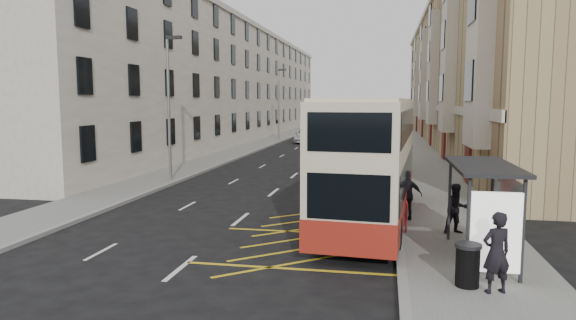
% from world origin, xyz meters
% --- Properties ---
extents(ground, '(200.00, 200.00, 0.00)m').
position_xyz_m(ground, '(0.00, 0.00, 0.00)').
color(ground, black).
rests_on(ground, ground).
extents(pavement_right, '(4.00, 120.00, 0.15)m').
position_xyz_m(pavement_right, '(8.00, 30.00, 0.07)').
color(pavement_right, slate).
rests_on(pavement_right, ground).
extents(pavement_left, '(3.00, 120.00, 0.15)m').
position_xyz_m(pavement_left, '(-7.50, 30.00, 0.07)').
color(pavement_left, slate).
rests_on(pavement_left, ground).
extents(kerb_right, '(0.25, 120.00, 0.15)m').
position_xyz_m(kerb_right, '(6.00, 30.00, 0.07)').
color(kerb_right, gray).
rests_on(kerb_right, ground).
extents(kerb_left, '(0.25, 120.00, 0.15)m').
position_xyz_m(kerb_left, '(-6.00, 30.00, 0.07)').
color(kerb_left, gray).
rests_on(kerb_left, ground).
extents(road_markings, '(10.00, 110.00, 0.01)m').
position_xyz_m(road_markings, '(0.00, 45.00, 0.01)').
color(road_markings, silver).
rests_on(road_markings, ground).
extents(terrace_right, '(10.75, 79.00, 15.25)m').
position_xyz_m(terrace_right, '(14.88, 45.38, 7.52)').
color(terrace_right, tan).
rests_on(terrace_right, ground).
extents(terrace_left, '(9.18, 79.00, 13.25)m').
position_xyz_m(terrace_left, '(-13.43, 45.50, 6.52)').
color(terrace_left, beige).
rests_on(terrace_left, ground).
extents(bus_shelter, '(1.65, 4.25, 2.70)m').
position_xyz_m(bus_shelter, '(8.34, -0.39, 2.14)').
color(bus_shelter, black).
rests_on(bus_shelter, pavement_right).
extents(guard_railing, '(0.06, 6.56, 1.01)m').
position_xyz_m(guard_railing, '(6.25, 5.75, 0.86)').
color(guard_railing, '#B1121D').
rests_on(guard_railing, pavement_right).
extents(street_lamp_near, '(0.93, 0.18, 8.00)m').
position_xyz_m(street_lamp_near, '(-6.35, 12.00, 4.64)').
color(street_lamp_near, gray).
rests_on(street_lamp_near, pavement_left).
extents(street_lamp_far, '(0.93, 0.18, 8.00)m').
position_xyz_m(street_lamp_far, '(-6.35, 42.00, 4.64)').
color(street_lamp_far, gray).
rests_on(street_lamp_far, pavement_left).
extents(double_decker_front, '(3.61, 11.90, 4.68)m').
position_xyz_m(double_decker_front, '(5.00, 4.55, 2.38)').
color(double_decker_front, beige).
rests_on(double_decker_front, ground).
extents(double_decker_rear, '(3.66, 11.36, 4.45)m').
position_xyz_m(double_decker_rear, '(3.34, 18.78, 2.27)').
color(double_decker_rear, beige).
rests_on(double_decker_rear, ground).
extents(litter_bin, '(0.63, 0.63, 1.05)m').
position_xyz_m(litter_bin, '(7.51, -2.39, 0.69)').
color(litter_bin, black).
rests_on(litter_bin, pavement_right).
extents(pedestrian_near, '(0.82, 0.69, 1.93)m').
position_xyz_m(pedestrian_near, '(8.08, -2.72, 1.11)').
color(pedestrian_near, black).
rests_on(pedestrian_near, pavement_right).
extents(pedestrian_mid, '(0.98, 0.86, 1.69)m').
position_xyz_m(pedestrian_mid, '(7.90, 2.73, 1.00)').
color(pedestrian_mid, black).
rests_on(pedestrian_mid, pavement_right).
extents(pedestrian_far, '(1.10, 0.47, 1.88)m').
position_xyz_m(pedestrian_far, '(6.35, 4.46, 1.09)').
color(pedestrian_far, black).
rests_on(pedestrian_far, pavement_right).
extents(white_van, '(3.31, 5.93, 1.57)m').
position_xyz_m(white_van, '(-3.06, 40.83, 0.78)').
color(white_van, silver).
rests_on(white_van, ground).
extents(car_silver, '(2.86, 4.82, 1.54)m').
position_xyz_m(car_silver, '(-4.83, 59.67, 0.77)').
color(car_silver, '#989A9E').
rests_on(car_silver, ground).
extents(car_dark, '(2.39, 4.73, 1.49)m').
position_xyz_m(car_dark, '(-5.20, 68.22, 0.74)').
color(car_dark, black).
rests_on(car_dark, ground).
extents(car_red, '(3.05, 4.79, 1.29)m').
position_xyz_m(car_red, '(5.11, 64.85, 0.65)').
color(car_red, '#B02315').
rests_on(car_red, ground).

